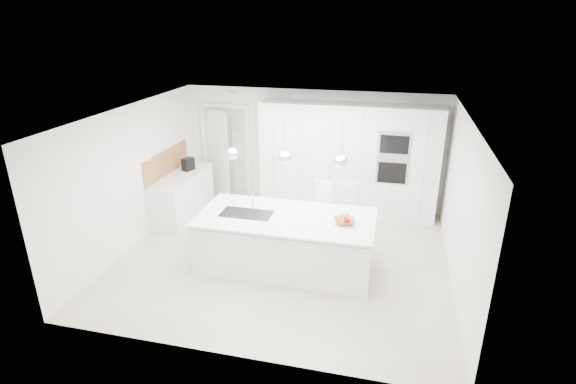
% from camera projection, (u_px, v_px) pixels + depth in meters
% --- Properties ---
extents(floor, '(5.50, 5.50, 0.00)m').
position_uv_depth(floor, '(284.00, 257.00, 7.79)').
color(floor, beige).
rests_on(floor, ground).
extents(wall_back, '(5.50, 0.00, 5.50)m').
position_uv_depth(wall_back, '(312.00, 149.00, 9.59)').
color(wall_back, white).
rests_on(wall_back, ground).
extents(wall_left, '(0.00, 5.00, 5.00)m').
position_uv_depth(wall_left, '(133.00, 177.00, 7.93)').
color(wall_left, white).
rests_on(wall_left, ground).
extents(ceiling, '(5.50, 5.50, 0.00)m').
position_uv_depth(ceiling, '(283.00, 114.00, 6.87)').
color(ceiling, white).
rests_on(ceiling, wall_back).
extents(tall_cabinets, '(3.60, 0.60, 2.30)m').
position_uv_depth(tall_cabinets, '(348.00, 160.00, 9.18)').
color(tall_cabinets, white).
rests_on(tall_cabinets, floor).
extents(oven_stack, '(0.62, 0.04, 1.05)m').
position_uv_depth(oven_stack, '(393.00, 158.00, 8.63)').
color(oven_stack, '#A5A5A8').
rests_on(oven_stack, tall_cabinets).
extents(doorway_frame, '(1.11, 0.08, 2.13)m').
position_uv_depth(doorway_frame, '(226.00, 153.00, 10.07)').
color(doorway_frame, white).
rests_on(doorway_frame, floor).
extents(hallway_door, '(0.76, 0.38, 2.00)m').
position_uv_depth(hallway_door, '(215.00, 154.00, 10.09)').
color(hallway_door, white).
rests_on(hallway_door, floor).
extents(radiator, '(0.32, 0.04, 1.40)m').
position_uv_depth(radiator, '(240.00, 162.00, 10.05)').
color(radiator, white).
rests_on(radiator, floor).
extents(left_base_cabinets, '(0.60, 1.80, 0.86)m').
position_uv_depth(left_base_cabinets, '(183.00, 196.00, 9.25)').
color(left_base_cabinets, white).
rests_on(left_base_cabinets, floor).
extents(left_worktop, '(0.62, 1.82, 0.04)m').
position_uv_depth(left_worktop, '(181.00, 176.00, 9.08)').
color(left_worktop, white).
rests_on(left_worktop, left_base_cabinets).
extents(oak_backsplash, '(0.02, 1.80, 0.50)m').
position_uv_depth(oak_backsplash, '(167.00, 162.00, 9.05)').
color(oak_backsplash, '#A66F41').
rests_on(oak_backsplash, wall_left).
extents(island_base, '(2.80, 1.20, 0.86)m').
position_uv_depth(island_base, '(285.00, 244.00, 7.34)').
color(island_base, white).
rests_on(island_base, floor).
extents(island_worktop, '(2.84, 1.40, 0.04)m').
position_uv_depth(island_worktop, '(286.00, 217.00, 7.22)').
color(island_worktop, white).
rests_on(island_worktop, island_base).
extents(island_sink, '(0.84, 0.44, 0.18)m').
position_uv_depth(island_sink, '(247.00, 218.00, 7.33)').
color(island_sink, '#3F3F42').
rests_on(island_sink, island_worktop).
extents(island_tap, '(0.02, 0.02, 0.30)m').
position_uv_depth(island_tap, '(253.00, 201.00, 7.42)').
color(island_tap, white).
rests_on(island_tap, island_worktop).
extents(pendant_left, '(0.20, 0.20, 0.20)m').
position_uv_depth(pendant_left, '(232.00, 154.00, 6.98)').
color(pendant_left, white).
rests_on(pendant_left, ceiling).
extents(pendant_mid, '(0.20, 0.20, 0.20)m').
position_uv_depth(pendant_mid, '(285.00, 158.00, 6.80)').
color(pendant_mid, white).
rests_on(pendant_mid, ceiling).
extents(pendant_right, '(0.20, 0.20, 0.20)m').
position_uv_depth(pendant_right, '(341.00, 162.00, 6.61)').
color(pendant_right, white).
rests_on(pendant_right, ceiling).
extents(fruit_bowl, '(0.38, 0.38, 0.08)m').
position_uv_depth(fruit_bowl, '(344.00, 221.00, 6.95)').
color(fruit_bowl, '#A66F41').
rests_on(fruit_bowl, island_worktop).
extents(espresso_machine, '(0.23, 0.28, 0.26)m').
position_uv_depth(espresso_machine, '(188.00, 164.00, 9.32)').
color(espresso_machine, black).
rests_on(espresso_machine, left_worktop).
extents(bar_stool_left, '(0.58, 0.66, 1.20)m').
position_uv_depth(bar_stool_left, '(321.00, 216.00, 7.95)').
color(bar_stool_left, white).
rests_on(bar_stool_left, floor).
extents(bar_stool_right, '(0.54, 0.63, 1.17)m').
position_uv_depth(bar_stool_right, '(347.00, 217.00, 7.95)').
color(bar_stool_right, white).
rests_on(bar_stool_right, floor).
extents(apple_a, '(0.07, 0.07, 0.07)m').
position_uv_depth(apple_a, '(346.00, 219.00, 6.95)').
color(apple_a, '#A0080F').
rests_on(apple_a, fruit_bowl).
extents(apple_b, '(0.07, 0.07, 0.07)m').
position_uv_depth(apple_b, '(348.00, 221.00, 6.90)').
color(apple_b, '#A0080F').
rests_on(apple_b, fruit_bowl).
extents(apple_c, '(0.07, 0.07, 0.07)m').
position_uv_depth(apple_c, '(346.00, 221.00, 6.90)').
color(apple_c, '#A0080F').
rests_on(apple_c, fruit_bowl).
extents(banana_bunch, '(0.25, 0.18, 0.23)m').
position_uv_depth(banana_bunch, '(344.00, 217.00, 6.89)').
color(banana_bunch, yellow).
rests_on(banana_bunch, fruit_bowl).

